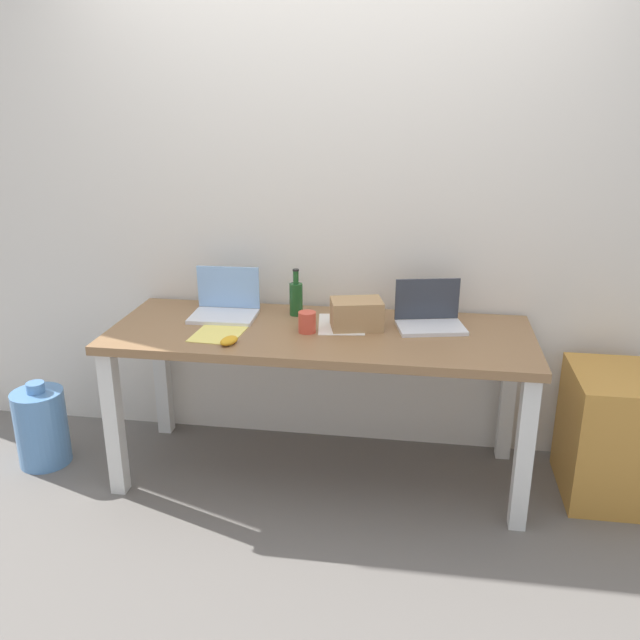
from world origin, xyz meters
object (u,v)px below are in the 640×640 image
at_px(desk, 320,350).
at_px(filing_cabinet, 611,435).
at_px(laptop_left, 225,306).
at_px(laptop_right, 430,317).
at_px(water_cooler_jug, 42,427).
at_px(beer_bottle, 296,298).
at_px(cardboard_box, 356,314).
at_px(coffee_mug, 307,322).
at_px(computer_mouse, 229,341).

xyz_separation_m(desk, filing_cabinet, (1.34, 0.04, -0.35)).
distance_m(laptop_left, laptop_right, 0.98).
bearing_deg(water_cooler_jug, laptop_right, 7.06).
height_order(laptop_left, water_cooler_jug, laptop_left).
relative_size(laptop_left, filing_cabinet, 0.53).
bearing_deg(laptop_right, beer_bottle, 172.81).
height_order(beer_bottle, cardboard_box, beer_bottle).
height_order(laptop_right, coffee_mug, laptop_right).
xyz_separation_m(beer_bottle, filing_cabinet, (1.49, -0.17, -0.53)).
bearing_deg(beer_bottle, coffee_mug, -68.05).
distance_m(computer_mouse, coffee_mug, 0.37).
bearing_deg(laptop_right, water_cooler_jug, -172.94).
relative_size(beer_bottle, coffee_mug, 2.42).
height_order(water_cooler_jug, filing_cabinet, filing_cabinet).
xyz_separation_m(desk, coffee_mug, (-0.05, -0.03, 0.14)).
relative_size(desk, laptop_right, 5.67).
xyz_separation_m(laptop_left, cardboard_box, (0.65, -0.08, 0.02)).
height_order(laptop_right, computer_mouse, laptop_right).
distance_m(desk, coffee_mug, 0.16).
distance_m(cardboard_box, coffee_mug, 0.23).
height_order(laptop_right, filing_cabinet, laptop_right).
bearing_deg(laptop_right, cardboard_box, -169.01).
relative_size(desk, water_cooler_jug, 4.40).
distance_m(beer_bottle, water_cooler_jug, 1.43).
distance_m(desk, cardboard_box, 0.24).
distance_m(water_cooler_jug, filing_cabinet, 2.73).
xyz_separation_m(computer_mouse, coffee_mug, (0.31, 0.20, 0.03)).
bearing_deg(coffee_mug, filing_cabinet, 2.78).
bearing_deg(filing_cabinet, water_cooler_jug, -176.88).
xyz_separation_m(desk, laptop_right, (0.49, 0.12, 0.14)).
bearing_deg(water_cooler_jug, filing_cabinet, 3.12).
bearing_deg(desk, laptop_right, 13.86).
xyz_separation_m(beer_bottle, coffee_mug, (0.09, -0.23, -0.04)).
bearing_deg(desk, cardboard_box, 19.56).
xyz_separation_m(computer_mouse, filing_cabinet, (1.70, 0.27, -0.46)).
distance_m(desk, laptop_left, 0.52).
relative_size(computer_mouse, filing_cabinet, 0.17).
height_order(coffee_mug, water_cooler_jug, coffee_mug).
relative_size(desk, computer_mouse, 19.26).
distance_m(laptop_right, cardboard_box, 0.34).
distance_m(cardboard_box, filing_cabinet, 1.28).
xyz_separation_m(laptop_right, coffee_mug, (-0.55, -0.15, 0.00)).
bearing_deg(filing_cabinet, beer_bottle, 173.66).
height_order(laptop_left, cardboard_box, laptop_left).
height_order(laptop_left, laptop_right, laptop_left).
distance_m(desk, water_cooler_jug, 1.46).
distance_m(laptop_left, beer_bottle, 0.35).
xyz_separation_m(laptop_left, laptop_right, (0.98, -0.01, -0.00)).
bearing_deg(coffee_mug, cardboard_box, 22.17).
xyz_separation_m(computer_mouse, water_cooler_jug, (-1.03, 0.12, -0.57)).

